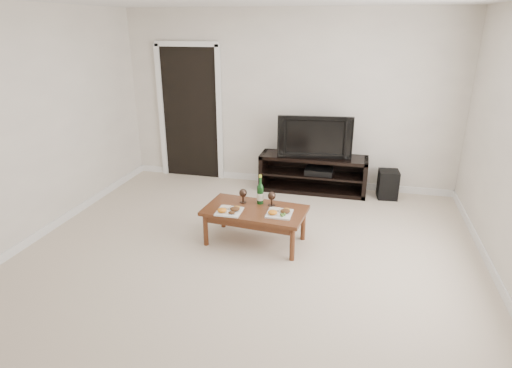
% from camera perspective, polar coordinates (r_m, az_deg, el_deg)
% --- Properties ---
extents(floor, '(5.50, 5.50, 0.00)m').
position_cam_1_polar(floor, '(4.41, -2.46, -12.03)').
color(floor, beige).
rests_on(floor, ground).
extents(back_wall, '(5.00, 0.04, 2.60)m').
position_cam_1_polar(back_wall, '(6.51, 4.24, 11.05)').
color(back_wall, beige).
rests_on(back_wall, ground).
extents(doorway, '(0.90, 0.02, 2.05)m').
position_cam_1_polar(doorway, '(6.95, -8.74, 9.18)').
color(doorway, black).
rests_on(doorway, ground).
extents(media_console, '(1.57, 0.45, 0.55)m').
position_cam_1_polar(media_console, '(6.44, 7.59, 1.39)').
color(media_console, black).
rests_on(media_console, ground).
extents(television, '(1.07, 0.27, 0.61)m').
position_cam_1_polar(television, '(6.27, 7.84, 6.41)').
color(television, black).
rests_on(television, media_console).
extents(av_receiver, '(0.40, 0.30, 0.08)m').
position_cam_1_polar(av_receiver, '(6.40, 8.39, 1.72)').
color(av_receiver, black).
rests_on(av_receiver, media_console).
extents(subwoofer, '(0.30, 0.30, 0.41)m').
position_cam_1_polar(subwoofer, '(6.44, 17.17, -0.04)').
color(subwoofer, black).
rests_on(subwoofer, ground).
extents(coffee_table, '(1.19, 0.72, 0.42)m').
position_cam_1_polar(coffee_table, '(4.91, -0.13, -5.57)').
color(coffee_table, '#5C2F19').
rests_on(coffee_table, ground).
extents(plate_left, '(0.27, 0.27, 0.07)m').
position_cam_1_polar(plate_left, '(4.73, -3.59, -3.40)').
color(plate_left, white).
rests_on(plate_left, coffee_table).
extents(plate_right, '(0.27, 0.27, 0.07)m').
position_cam_1_polar(plate_right, '(4.68, 3.14, -3.69)').
color(plate_right, white).
rests_on(plate_right, coffee_table).
extents(wine_bottle, '(0.07, 0.07, 0.35)m').
position_cam_1_polar(wine_bottle, '(4.90, 0.57, -0.72)').
color(wine_bottle, '#103A13').
rests_on(wine_bottle, coffee_table).
extents(goblet_left, '(0.09, 0.09, 0.17)m').
position_cam_1_polar(goblet_left, '(4.96, -1.74, -1.59)').
color(goblet_left, '#35251D').
rests_on(goblet_left, coffee_table).
extents(goblet_right, '(0.09, 0.09, 0.17)m').
position_cam_1_polar(goblet_right, '(4.88, 2.10, -1.97)').
color(goblet_right, '#35251D').
rests_on(goblet_right, coffee_table).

